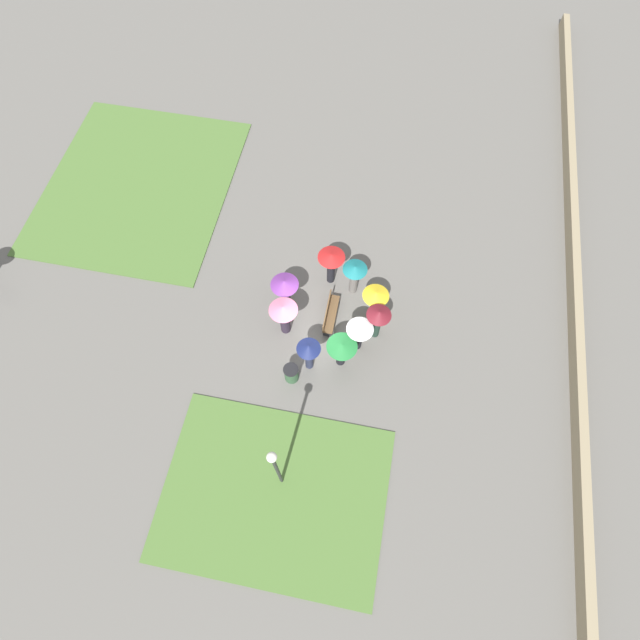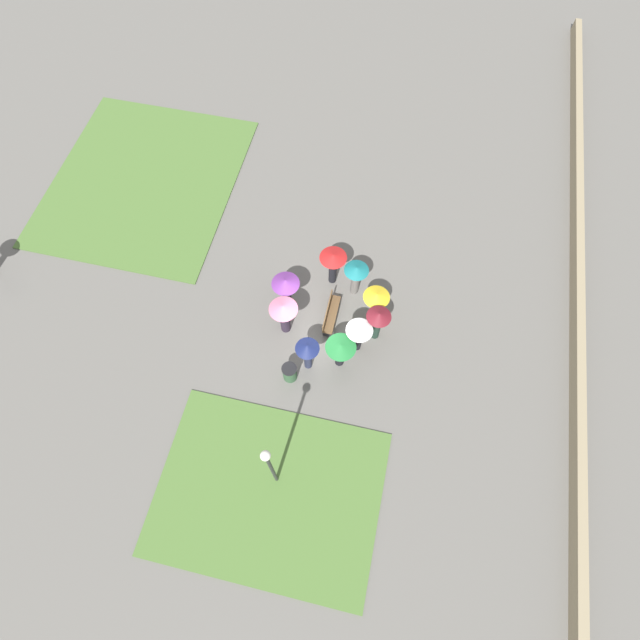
{
  "view_description": "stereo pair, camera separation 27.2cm",
  "coord_description": "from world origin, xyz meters",
  "views": [
    {
      "loc": [
        -8.76,
        -1.77,
        18.8
      ],
      "look_at": [
        -0.02,
        -0.07,
        0.9
      ],
      "focal_mm": 28.0,
      "sensor_mm": 36.0,
      "label": 1
    },
    {
      "loc": [
        -8.71,
        -2.04,
        18.8
      ],
      "look_at": [
        -0.02,
        -0.07,
        0.9
      ],
      "focal_mm": 28.0,
      "sensor_mm": 36.0,
      "label": 2
    }
  ],
  "objects": [
    {
      "name": "crowd_person_maroon",
      "position": [
        0.24,
        -2.34,
        1.38
      ],
      "size": [
        0.98,
        0.98,
        1.95
      ],
      "rotation": [
        0.0,
        0.0,
        3.56
      ],
      "color": "#1E3328",
      "rests_on": "ground_plane"
    },
    {
      "name": "crowd_person_yellow",
      "position": [
        1.17,
        -2.1,
        1.35
      ],
      "size": [
        1.08,
        1.08,
        1.74
      ],
      "rotation": [
        0.0,
        0.0,
        4.81
      ],
      "color": "#1E3328",
      "rests_on": "ground_plane"
    },
    {
      "name": "parapet_wall",
      "position": [
        0.0,
        -10.4,
        0.35
      ],
      "size": [
        45.0,
        0.35,
        0.71
      ],
      "color": "gray",
      "rests_on": "ground_plane"
    },
    {
      "name": "crowd_person_teal",
      "position": [
        2.13,
        -1.1,
        1.3
      ],
      "size": [
        1.02,
        1.02,
        1.87
      ],
      "rotation": [
        0.0,
        0.0,
        1.84
      ],
      "color": "slate",
      "rests_on": "ground_plane"
    },
    {
      "name": "lamp_post",
      "position": [
        -6.24,
        0.13,
        2.84
      ],
      "size": [
        0.32,
        0.32,
        4.42
      ],
      "color": "#2D2D30",
      "rests_on": "ground_plane"
    },
    {
      "name": "crowd_person_red",
      "position": [
        2.46,
        -0.06,
        1.41
      ],
      "size": [
        1.14,
        1.14,
        1.95
      ],
      "rotation": [
        0.0,
        0.0,
        6.06
      ],
      "color": "black",
      "rests_on": "ground_plane"
    },
    {
      "name": "crowd_person_purple",
      "position": [
        0.91,
        1.55,
        1.38
      ],
      "size": [
        1.14,
        1.14,
        1.88
      ],
      "rotation": [
        0.0,
        0.0,
        0.44
      ],
      "color": "#2D2333",
      "rests_on": "ground_plane"
    },
    {
      "name": "crowd_person_navy",
      "position": [
        -1.66,
        0.04,
        1.41
      ],
      "size": [
        0.93,
        0.93,
        1.96
      ],
      "rotation": [
        0.0,
        0.0,
        1.61
      ],
      "color": "#282D47",
      "rests_on": "ground_plane"
    },
    {
      "name": "park_bench",
      "position": [
        0.58,
        -0.36,
        0.47
      ],
      "size": [
        1.79,
        0.42,
        0.9
      ],
      "rotation": [
        0.0,
        0.0,
        0.0
      ],
      "color": "brown",
      "rests_on": "ground_plane"
    },
    {
      "name": "lawn_patch_far",
      "position": [
        5.91,
        10.08,
        0.03
      ],
      "size": [
        10.04,
        8.71,
        0.06
      ],
      "color": "#4C7033",
      "rests_on": "ground_plane"
    },
    {
      "name": "lawn_patch_near",
      "position": [
        -6.74,
        0.29,
        0.03
      ],
      "size": [
        6.07,
        7.96,
        0.06
      ],
      "color": "#4C7033",
      "rests_on": "ground_plane"
    },
    {
      "name": "ground_plane",
      "position": [
        0.0,
        0.0,
        0.0
      ],
      "size": [
        90.0,
        90.0,
        0.0
      ],
      "primitive_type": "plane",
      "color": "#66635E"
    },
    {
      "name": "crowd_person_pink",
      "position": [
        -0.27,
        1.33,
        1.37
      ],
      "size": [
        1.14,
        1.14,
        1.97
      ],
      "rotation": [
        0.0,
        0.0,
        2.71
      ],
      "color": "#2D2333",
      "rests_on": "ground_plane"
    },
    {
      "name": "trash_bin",
      "position": [
        -2.3,
        0.63,
        0.45
      ],
      "size": [
        0.6,
        0.6,
        0.89
      ],
      "color": "#335638",
      "rests_on": "ground_plane"
    },
    {
      "name": "crowd_person_white",
      "position": [
        -0.45,
        -1.71,
        1.36
      ],
      "size": [
        1.06,
        1.06,
        1.83
      ],
      "rotation": [
        0.0,
        0.0,
        4.35
      ],
      "color": "black",
      "rests_on": "ground_plane"
    },
    {
      "name": "crowd_person_green",
      "position": [
        -1.26,
        -1.16,
        1.25
      ],
      "size": [
        1.19,
        1.19,
        1.7
      ],
      "rotation": [
        0.0,
        0.0,
        1.17
      ],
      "color": "black",
      "rests_on": "ground_plane"
    }
  ]
}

